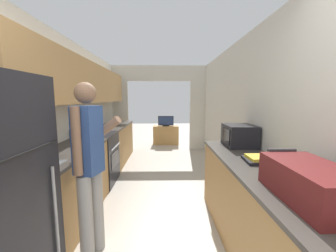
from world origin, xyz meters
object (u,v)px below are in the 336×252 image
object	(u,v)px
range_oven	(98,158)
tv_cabinet	(166,135)
microwave	(239,135)
television	(166,121)
person	(89,166)
book_stack	(256,159)
suitcase	(311,183)

from	to	relation	value
range_oven	tv_cabinet	xyz separation A→B (m)	(1.27, 3.25, -0.15)
microwave	television	bearing A→B (deg)	102.99
range_oven	tv_cabinet	world-z (taller)	range_oven
person	television	xyz separation A→B (m)	(0.77, 4.98, -0.13)
range_oven	microwave	distance (m)	2.50
range_oven	television	xyz separation A→B (m)	(1.27, 3.21, 0.33)
tv_cabinet	person	bearing A→B (deg)	-98.71
person	range_oven	bearing A→B (deg)	33.45
book_stack	tv_cabinet	world-z (taller)	book_stack
suitcase	microwave	world-z (taller)	microwave
suitcase	television	distance (m)	5.73
suitcase	book_stack	xyz separation A→B (m)	(0.01, 0.79, -0.09)
tv_cabinet	television	world-z (taller)	television
microwave	television	world-z (taller)	microwave
range_oven	person	bearing A→B (deg)	-74.18
television	book_stack	bearing A→B (deg)	-79.76
range_oven	tv_cabinet	size ratio (longest dim) A/B	1.23
book_stack	microwave	bearing A→B (deg)	83.59
microwave	tv_cabinet	distance (m)	4.38
suitcase	range_oven	bearing A→B (deg)	131.12
range_oven	microwave	world-z (taller)	microwave
range_oven	microwave	bearing A→B (deg)	-23.15
microwave	tv_cabinet	size ratio (longest dim) A/B	0.54
range_oven	suitcase	world-z (taller)	suitcase
microwave	book_stack	size ratio (longest dim) A/B	1.52
person	tv_cabinet	xyz separation A→B (m)	(0.77, 5.02, -0.60)
suitcase	microwave	bearing A→B (deg)	86.57
television	microwave	bearing A→B (deg)	-77.01
person	tv_cabinet	size ratio (longest dim) A/B	1.99
range_oven	microwave	size ratio (longest dim) A/B	2.30
book_stack	television	world-z (taller)	book_stack
range_oven	tv_cabinet	distance (m)	3.49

